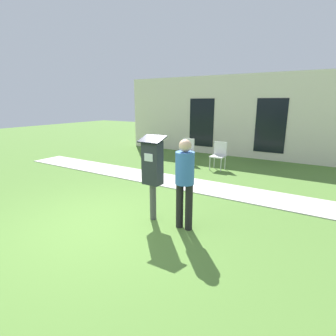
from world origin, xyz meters
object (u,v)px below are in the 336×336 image
Objects in this scene: parking_meter at (152,167)px; person_standing at (185,178)px; outdoor_chair_middle at (219,153)px; outdoor_chair_left at (187,149)px.

person_standing is at bearing -1.38° from parking_meter.
parking_meter is 4.32m from outdoor_chair_middle.
outdoor_chair_left is at bearing 109.75° from parking_meter.
outdoor_chair_left is 1.27m from outdoor_chair_middle.
person_standing reaches higher than outdoor_chair_left.
parking_meter reaches higher than outdoor_chair_left.
parking_meter is at bearing -56.08° from outdoor_chair_left.
parking_meter is 1.01× the size of person_standing.
parking_meter is 1.77× the size of outdoor_chair_left.
outdoor_chair_middle is at bearing 94.53° from parking_meter.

